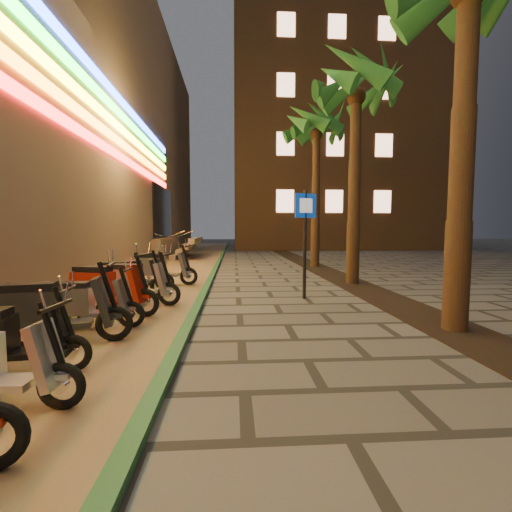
{
  "coord_description": "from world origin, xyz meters",
  "views": [
    {
      "loc": [
        -0.11,
        -3.42,
        1.69
      ],
      "look_at": [
        0.31,
        2.96,
        1.2
      ],
      "focal_mm": 24.0,
      "sensor_mm": 36.0,
      "label": 1
    }
  ],
  "objects": [
    {
      "name": "scooter_8",
      "position": [
        -2.6,
        2.44,
        0.46
      ],
      "size": [
        1.51,
        0.53,
        1.06
      ],
      "rotation": [
        0.0,
        0.0,
        0.07
      ],
      "color": "black",
      "rests_on": "ground"
    },
    {
      "name": "apartment_block",
      "position": [
        9.0,
        32.0,
        12.5
      ],
      "size": [
        18.0,
        16.06,
        25.0
      ],
      "color": "brown",
      "rests_on": "ground"
    },
    {
      "name": "scooter_12",
      "position": [
        -2.75,
        6.13,
        0.48
      ],
      "size": [
        1.55,
        0.54,
        1.1
      ],
      "rotation": [
        0.0,
        0.0,
        -0.01
      ],
      "color": "black",
      "rests_on": "ground"
    },
    {
      "name": "green_curb",
      "position": [
        -0.9,
        10.0,
        0.05
      ],
      "size": [
        0.18,
        60.0,
        0.1
      ],
      "primitive_type": "cube",
      "color": "#235E33",
      "rests_on": "ground"
    },
    {
      "name": "pedestrian_sign",
      "position": [
        1.62,
        4.81,
        1.71
      ],
      "size": [
        0.56,
        0.24,
        2.64
      ],
      "rotation": [
        0.0,
        0.0,
        0.36
      ],
      "color": "black",
      "rests_on": "ground"
    },
    {
      "name": "scooter_9",
      "position": [
        -2.65,
        3.45,
        0.55
      ],
      "size": [
        1.79,
        0.87,
        1.26
      ],
      "rotation": [
        0.0,
        0.0,
        -0.25
      ],
      "color": "black",
      "rests_on": "ground"
    },
    {
      "name": "scooter_11",
      "position": [
        -2.76,
        5.17,
        0.51
      ],
      "size": [
        1.68,
        0.81,
        1.18
      ],
      "rotation": [
        0.0,
        0.0,
        0.24
      ],
      "color": "black",
      "rests_on": "ground"
    },
    {
      "name": "scooter_7",
      "position": [
        -2.73,
        1.6,
        0.53
      ],
      "size": [
        1.74,
        0.81,
        1.22
      ],
      "rotation": [
        0.0,
        0.0,
        0.22
      ],
      "color": "black",
      "rests_on": "ground"
    },
    {
      "name": "scooter_6",
      "position": [
        -2.72,
        0.57,
        0.45
      ],
      "size": [
        1.48,
        0.57,
        1.04
      ],
      "rotation": [
        0.0,
        0.0,
        0.12
      ],
      "color": "black",
      "rests_on": "ground"
    },
    {
      "name": "scooter_10",
      "position": [
        -2.35,
        4.33,
        0.52
      ],
      "size": [
        1.71,
        0.72,
        1.2
      ],
      "rotation": [
        0.0,
        0.0,
        -0.16
      ],
      "color": "black",
      "rests_on": "ground"
    },
    {
      "name": "scooter_13",
      "position": [
        -2.33,
        7.12,
        0.54
      ],
      "size": [
        1.78,
        0.63,
        1.25
      ],
      "rotation": [
        0.0,
        0.0,
        -0.08
      ],
      "color": "black",
      "rests_on": "ground"
    },
    {
      "name": "planting_strip",
      "position": [
        3.6,
        5.0,
        0.01
      ],
      "size": [
        1.2,
        40.0,
        0.02
      ],
      "primitive_type": "cube",
      "color": "black",
      "rests_on": "ground"
    },
    {
      "name": "parking_strip",
      "position": [
        -2.6,
        10.0,
        0.01
      ],
      "size": [
        3.4,
        60.0,
        0.01
      ],
      "primitive_type": "cube",
      "color": "#8C7251",
      "rests_on": "ground"
    },
    {
      "name": "palm_d",
      "position": [
        3.6,
        12.0,
        5.94
      ],
      "size": [
        2.97,
        3.02,
        7.16
      ],
      "color": "#472D19",
      "rests_on": "ground"
    },
    {
      "name": "ground",
      "position": [
        0.0,
        0.0,
        0.0
      ],
      "size": [
        120.0,
        120.0,
        0.0
      ],
      "primitive_type": "plane",
      "color": "#474442",
      "rests_on": "ground"
    },
    {
      "name": "palm_c",
      "position": [
        3.6,
        7.0,
        5.73
      ],
      "size": [
        2.97,
        3.02,
        6.91
      ],
      "color": "#472D19",
      "rests_on": "ground"
    }
  ]
}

